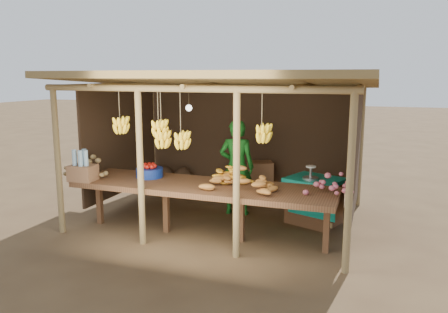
% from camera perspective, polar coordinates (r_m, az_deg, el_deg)
% --- Properties ---
extents(ground, '(60.00, 60.00, 0.00)m').
position_cam_1_polar(ground, '(7.48, 0.00, -7.94)').
color(ground, brown).
rests_on(ground, ground).
extents(stall_structure, '(4.70, 3.50, 2.43)m').
position_cam_1_polar(stall_structure, '(7.06, -0.15, 6.81)').
color(stall_structure, '#93794C').
rests_on(stall_structure, ground).
extents(counter, '(3.90, 1.05, 0.80)m').
position_cam_1_polar(counter, '(6.42, -2.84, -4.19)').
color(counter, brown).
rests_on(counter, ground).
extents(potato_heap, '(0.99, 0.80, 0.36)m').
position_cam_1_polar(potato_heap, '(7.09, -17.34, -1.25)').
color(potato_heap, olive).
rests_on(potato_heap, counter).
extents(sweet_potato_heap, '(0.98, 0.62, 0.36)m').
position_cam_1_polar(sweet_potato_heap, '(6.10, 2.30, -2.65)').
color(sweet_potato_heap, '#BD7830').
rests_on(sweet_potato_heap, counter).
extents(onion_heap, '(0.87, 0.64, 0.35)m').
position_cam_1_polar(onion_heap, '(5.94, 14.46, -3.34)').
color(onion_heap, '#CA6272').
rests_on(onion_heap, counter).
extents(banana_pile, '(0.62, 0.47, 0.35)m').
position_cam_1_polar(banana_pile, '(6.47, 0.84, -1.92)').
color(banana_pile, yellow).
rests_on(banana_pile, counter).
extents(tomato_basin, '(0.42, 0.42, 0.22)m').
position_cam_1_polar(tomato_basin, '(6.93, -9.70, -1.95)').
color(tomato_basin, navy).
rests_on(tomato_basin, counter).
extents(bottle_box, '(0.40, 0.32, 0.48)m').
position_cam_1_polar(bottle_box, '(6.92, -17.97, -1.53)').
color(bottle_box, brown).
rests_on(bottle_box, counter).
extents(vendor, '(0.65, 0.48, 1.65)m').
position_cam_1_polar(vendor, '(7.48, 1.67, -1.41)').
color(vendor, '#17671D').
rests_on(vendor, ground).
extents(tarp_crate, '(1.02, 0.95, 0.98)m').
position_cam_1_polar(tarp_crate, '(7.24, 11.69, -5.46)').
color(tarp_crate, brown).
rests_on(tarp_crate, ground).
extents(carton_stack, '(1.08, 0.52, 0.74)m').
position_cam_1_polar(carton_stack, '(8.45, 3.61, -3.50)').
color(carton_stack, brown).
rests_on(carton_stack, ground).
extents(burlap_sacks, '(0.91, 0.48, 0.64)m').
position_cam_1_polar(burlap_sacks, '(9.01, -6.64, -2.97)').
color(burlap_sacks, '#402D1E').
rests_on(burlap_sacks, ground).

